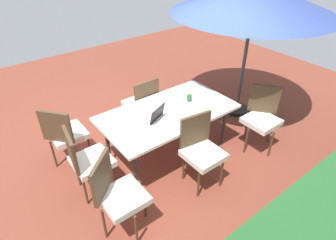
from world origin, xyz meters
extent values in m
cube|color=brown|center=(0.00, 0.00, -0.01)|extent=(10.00, 10.00, 0.02)
cube|color=silver|center=(0.00, 0.00, 0.73)|extent=(1.91, 1.04, 0.04)
cylinder|color=#333333|center=(-0.80, -0.37, 0.35)|extent=(0.05, 0.05, 0.71)
cylinder|color=#333333|center=(0.80, -0.37, 0.35)|extent=(0.05, 0.05, 0.71)
cylinder|color=#333333|center=(-0.80, 0.37, 0.35)|extent=(0.05, 0.05, 0.71)
cylinder|color=#333333|center=(0.80, 0.37, 0.35)|extent=(0.05, 0.05, 0.71)
cylinder|color=#4C4C4C|center=(-1.76, -0.15, 1.10)|extent=(0.06, 0.06, 2.20)
cylinder|color=black|center=(-1.76, -0.15, 0.03)|extent=(0.44, 0.44, 0.06)
cube|color=silver|center=(1.23, -0.71, 0.49)|extent=(0.46, 0.46, 0.08)
cube|color=#4C3823|center=(1.39, -0.57, 0.76)|extent=(0.31, 0.36, 0.45)
cylinder|color=#4C3823|center=(0.97, -0.68, 0.23)|extent=(0.03, 0.03, 0.45)
cylinder|color=#4C3823|center=(1.20, -0.96, 0.23)|extent=(0.03, 0.03, 0.45)
cylinder|color=#4C3823|center=(1.25, -0.45, 0.23)|extent=(0.03, 0.03, 0.45)
cylinder|color=#4C3823|center=(1.48, -0.73, 0.23)|extent=(0.03, 0.03, 0.45)
cube|color=silver|center=(-1.18, 0.75, 0.49)|extent=(0.46, 0.46, 0.08)
cube|color=#4C3823|center=(-1.34, 0.62, 0.76)|extent=(0.30, 0.37, 0.45)
cylinder|color=#4C3823|center=(-0.93, 0.73, 0.23)|extent=(0.03, 0.03, 0.45)
cylinder|color=#4C3823|center=(-1.15, 1.01, 0.23)|extent=(0.03, 0.03, 0.45)
cylinder|color=#4C3823|center=(-1.21, 0.50, 0.23)|extent=(0.03, 0.03, 0.45)
cylinder|color=#4C3823|center=(-1.43, 0.78, 0.23)|extent=(0.03, 0.03, 0.45)
cube|color=silver|center=(1.21, 0.02, 0.49)|extent=(0.46, 0.46, 0.08)
cube|color=#4C3823|center=(1.41, -0.01, 0.76)|extent=(0.10, 0.44, 0.45)
cylinder|color=#4C3823|center=(1.05, 0.23, 0.23)|extent=(0.03, 0.03, 0.45)
cylinder|color=#4C3823|center=(1.00, -0.13, 0.23)|extent=(0.03, 0.03, 0.45)
cylinder|color=#4C3823|center=(1.41, 0.17, 0.23)|extent=(0.03, 0.03, 0.45)
cylinder|color=#4C3823|center=(1.36, -0.18, 0.23)|extent=(0.03, 0.03, 0.45)
cube|color=silver|center=(1.19, 0.76, 0.49)|extent=(0.46, 0.46, 0.08)
cube|color=#4C3823|center=(1.33, 0.60, 0.76)|extent=(0.36, 0.32, 0.45)
cylinder|color=#4C3823|center=(1.21, 1.01, 0.23)|extent=(0.03, 0.03, 0.45)
cylinder|color=#4C3823|center=(0.94, 0.77, 0.23)|extent=(0.03, 0.03, 0.45)
cylinder|color=#4C3823|center=(1.44, 0.74, 0.23)|extent=(0.03, 0.03, 0.45)
cylinder|color=#4C3823|center=(1.17, 0.50, 0.23)|extent=(0.03, 0.03, 0.45)
cube|color=silver|center=(0.03, 0.78, 0.49)|extent=(0.46, 0.46, 0.08)
cube|color=#4C3823|center=(0.00, 0.57, 0.76)|extent=(0.44, 0.10, 0.45)
cylinder|color=#4C3823|center=(0.23, 0.93, 0.23)|extent=(0.03, 0.03, 0.45)
cylinder|color=#4C3823|center=(-0.12, 0.98, 0.23)|extent=(0.03, 0.03, 0.45)
cylinder|color=#4C3823|center=(0.18, 0.57, 0.23)|extent=(0.03, 0.03, 0.45)
cylinder|color=#4C3823|center=(-0.18, 0.63, 0.23)|extent=(0.03, 0.03, 0.45)
cube|color=silver|center=(-0.02, -0.77, 0.49)|extent=(0.46, 0.46, 0.08)
cube|color=#4C3823|center=(-0.02, -0.56, 0.76)|extent=(0.44, 0.05, 0.45)
cylinder|color=#4C3823|center=(-0.19, -0.95, 0.23)|extent=(0.03, 0.03, 0.45)
cylinder|color=#4C3823|center=(0.17, -0.94, 0.23)|extent=(0.03, 0.03, 0.45)
cylinder|color=#4C3823|center=(-0.20, -0.59, 0.23)|extent=(0.03, 0.03, 0.45)
cylinder|color=#4C3823|center=(0.16, -0.58, 0.23)|extent=(0.03, 0.03, 0.45)
cube|color=#B7B7BC|center=(0.30, 0.00, 0.75)|extent=(0.38, 0.33, 0.02)
cube|color=black|center=(0.25, 0.10, 0.86)|extent=(0.32, 0.17, 0.20)
cylinder|color=#286B33|center=(-0.42, -0.03, 0.80)|extent=(0.07, 0.07, 0.10)
camera|label=1|loc=(2.08, 2.69, 2.91)|focal=30.68mm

